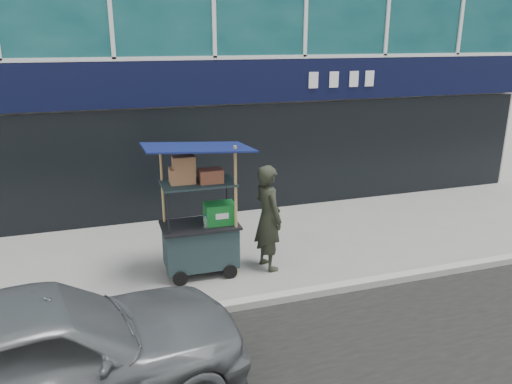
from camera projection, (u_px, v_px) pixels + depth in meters
name	position (u px, v px, depth m)	size (l,w,h in m)	color
ground	(280.00, 294.00, 7.72)	(80.00, 80.00, 0.00)	slate
curb	(285.00, 297.00, 7.52)	(80.00, 0.18, 0.12)	#989890
vendor_cart	(201.00, 229.00, 8.21)	(1.68, 1.20, 2.26)	black
vendor_man	(268.00, 218.00, 8.37)	(0.66, 0.44, 1.82)	#262A1F
parked_car	(32.00, 360.00, 4.95)	(1.77, 4.40, 1.50)	#5C6063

